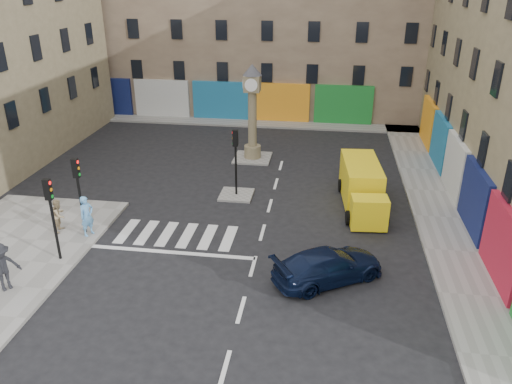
% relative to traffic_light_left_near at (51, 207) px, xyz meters
% --- Properties ---
extents(ground, '(120.00, 120.00, 0.00)m').
position_rel_traffic_light_left_near_xyz_m(ground, '(8.30, -0.20, -2.62)').
color(ground, black).
rests_on(ground, ground).
extents(sidewalk_right, '(2.60, 30.00, 0.15)m').
position_rel_traffic_light_left_near_xyz_m(sidewalk_right, '(17.00, 9.80, -2.55)').
color(sidewalk_right, gray).
rests_on(sidewalk_right, ground).
extents(sidewalk_far, '(32.00, 2.40, 0.15)m').
position_rel_traffic_light_left_near_xyz_m(sidewalk_far, '(4.30, 22.00, -2.55)').
color(sidewalk_far, gray).
rests_on(sidewalk_far, ground).
extents(island_near, '(1.80, 1.80, 0.12)m').
position_rel_traffic_light_left_near_xyz_m(island_near, '(6.30, 7.80, -2.56)').
color(island_near, gray).
rests_on(island_near, ground).
extents(island_far, '(2.40, 2.40, 0.12)m').
position_rel_traffic_light_left_near_xyz_m(island_far, '(6.30, 13.80, -2.56)').
color(island_far, gray).
rests_on(island_far, ground).
extents(building_far, '(32.00, 10.00, 17.00)m').
position_rel_traffic_light_left_near_xyz_m(building_far, '(4.30, 27.80, 5.88)').
color(building_far, '#8F795F').
rests_on(building_far, ground).
extents(traffic_light_left_near, '(0.28, 0.22, 3.70)m').
position_rel_traffic_light_left_near_xyz_m(traffic_light_left_near, '(0.00, 0.00, 0.00)').
color(traffic_light_left_near, black).
rests_on(traffic_light_left_near, sidewalk_left).
extents(traffic_light_left_far, '(0.28, 0.22, 3.70)m').
position_rel_traffic_light_left_near_xyz_m(traffic_light_left_far, '(0.00, 2.40, 0.00)').
color(traffic_light_left_far, black).
rests_on(traffic_light_left_far, sidewalk_left).
extents(traffic_light_island, '(0.28, 0.22, 3.70)m').
position_rel_traffic_light_left_near_xyz_m(traffic_light_island, '(6.30, 7.80, -0.03)').
color(traffic_light_island, black).
rests_on(traffic_light_island, island_near).
extents(clock_pillar, '(1.20, 1.20, 6.10)m').
position_rel_traffic_light_left_near_xyz_m(clock_pillar, '(6.30, 13.80, 0.93)').
color(clock_pillar, '#897C5A').
rests_on(clock_pillar, island_far).
extents(navy_sedan, '(4.93, 4.09, 1.35)m').
position_rel_traffic_light_left_near_xyz_m(navy_sedan, '(11.44, 0.25, -1.95)').
color(navy_sedan, black).
rests_on(navy_sedan, ground).
extents(yellow_van, '(2.44, 6.13, 2.18)m').
position_rel_traffic_light_left_near_xyz_m(yellow_van, '(13.09, 7.62, -1.54)').
color(yellow_van, yellow).
rests_on(yellow_van, ground).
extents(pedestrian_blue, '(0.73, 0.84, 1.94)m').
position_rel_traffic_light_left_near_xyz_m(pedestrian_blue, '(0.30, 2.19, -1.50)').
color(pedestrian_blue, '#5FA1DB').
rests_on(pedestrian_blue, sidewalk_left).
extents(pedestrian_tan, '(0.64, 0.81, 1.62)m').
position_rel_traffic_light_left_near_xyz_m(pedestrian_tan, '(-1.20, 2.38, -1.66)').
color(pedestrian_tan, tan).
rests_on(pedestrian_tan, sidewalk_left).
extents(pedestrian_dark, '(1.38, 1.46, 1.99)m').
position_rel_traffic_light_left_near_xyz_m(pedestrian_dark, '(-0.93, -2.41, -1.48)').
color(pedestrian_dark, black).
rests_on(pedestrian_dark, sidewalk_left).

